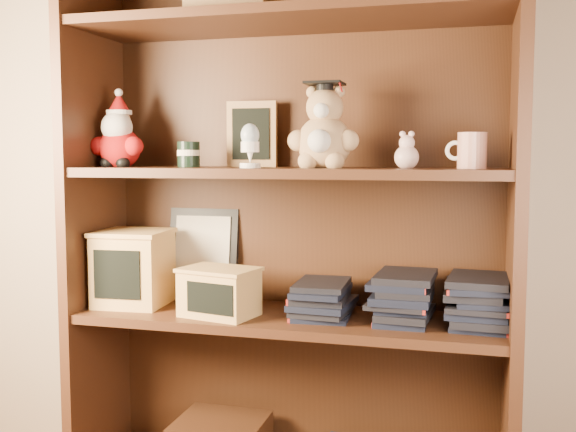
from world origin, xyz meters
name	(u,v)px	position (x,y,z in m)	size (l,w,h in m)	color
bookcase	(292,229)	(0.03, 1.36, 0.78)	(1.20, 0.35, 1.60)	#402212
shelf_lower	(288,319)	(0.03, 1.30, 0.54)	(1.14, 0.33, 0.02)	#402212
shelf_upper	(288,172)	(0.03, 1.30, 0.94)	(1.14, 0.33, 0.02)	#402212
santa_plush	(119,138)	(-0.47, 1.30, 1.03)	(0.16, 0.12, 0.23)	#A50F0F
teachers_tin	(189,154)	(-0.26, 1.31, 0.99)	(0.06, 0.06, 0.07)	black
chalkboard_plaque	(252,135)	(-0.11, 1.42, 1.04)	(0.15, 0.08, 0.19)	#9E7547
egg_cup	(250,144)	(-0.05, 1.23, 1.01)	(0.05, 0.05, 0.12)	white
grad_teddy_bear	(324,134)	(0.13, 1.30, 1.04)	(0.19, 0.16, 0.23)	tan
pink_figurine	(407,154)	(0.34, 1.30, 0.99)	(0.06, 0.06, 0.10)	beige
teacher_mug	(471,151)	(0.50, 1.30, 0.99)	(0.10, 0.07, 0.09)	silver
certificate_frame	(203,253)	(-0.27, 1.44, 0.69)	(0.22, 0.06, 0.27)	black
treats_box	(133,267)	(-0.43, 1.30, 0.66)	(0.21, 0.21, 0.22)	tan
pencils_box	(219,291)	(-0.14, 1.24, 0.62)	(0.23, 0.18, 0.13)	tan
book_stack_left	(325,299)	(0.13, 1.30, 0.60)	(0.14, 0.20, 0.10)	black
book_stack_mid	(403,298)	(0.34, 1.30, 0.61)	(0.14, 0.20, 0.13)	black
book_stack_right	(477,302)	(0.53, 1.30, 0.61)	(0.14, 0.20, 0.13)	black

